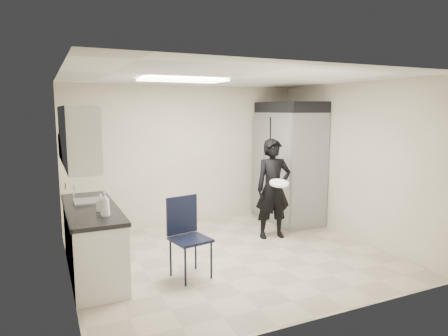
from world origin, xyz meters
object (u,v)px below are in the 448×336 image
man_tuxedo (273,189)px  commercial_fridge (289,168)px  lower_counter (93,242)px  folding_chair (191,240)px

man_tuxedo → commercial_fridge: bearing=52.5°
lower_counter → man_tuxedo: bearing=6.1°
commercial_fridge → man_tuxedo: commercial_fridge is taller
lower_counter → man_tuxedo: size_ratio=1.13×
lower_counter → commercial_fridge: size_ratio=0.90×
folding_chair → lower_counter: bearing=139.0°
commercial_fridge → folding_chair: bearing=-146.9°
lower_counter → folding_chair: bearing=-30.2°
commercial_fridge → folding_chair: (-2.65, -1.73, -0.54)m
lower_counter → commercial_fridge: bearing=15.9°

